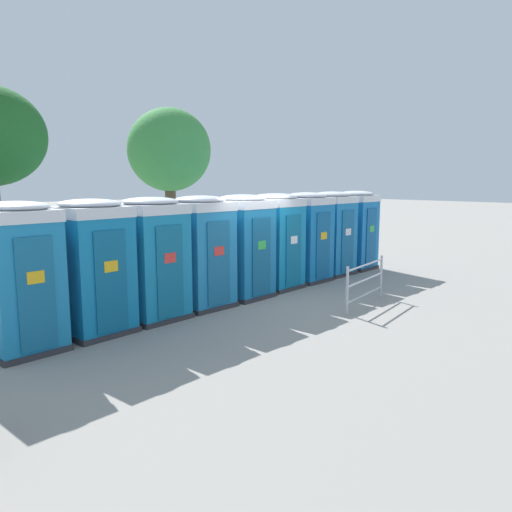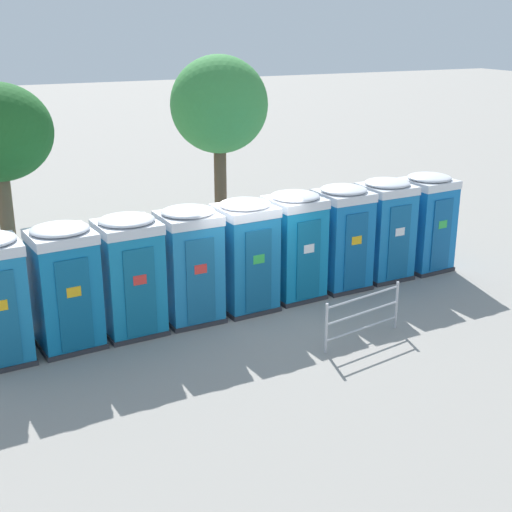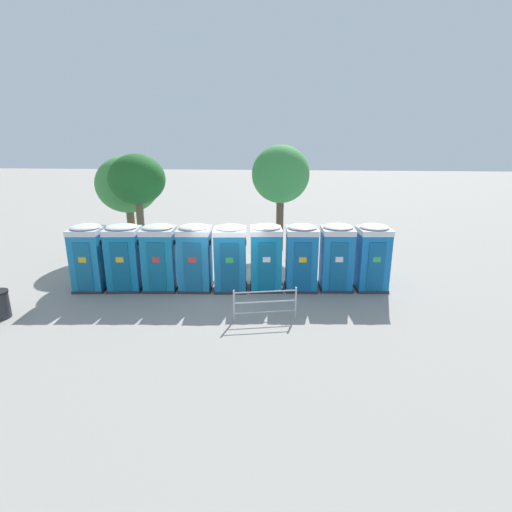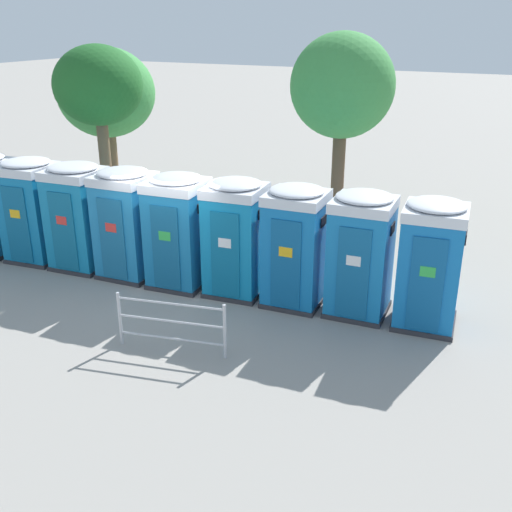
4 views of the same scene
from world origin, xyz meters
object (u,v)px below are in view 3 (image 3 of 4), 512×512
object	(u,v)px
portapotty_7	(336,257)
portapotty_0	(89,257)
portapotty_2	(160,257)
portapotty_8	(372,257)
portapotty_5	(266,257)
portapotty_6	(301,257)
street_tree_0	(281,175)
street_tree_2	(128,185)
event_barrier	(265,303)
portapotty_4	(230,257)
street_tree_1	(137,180)
portapotty_1	(124,257)
portapotty_3	(195,257)

from	to	relation	value
portapotty_7	portapotty_0	bearing A→B (deg)	-174.95
portapotty_2	portapotty_8	xyz separation A→B (m)	(8.05, 0.68, 0.00)
portapotty_2	portapotty_5	bearing A→B (deg)	5.04
portapotty_2	portapotty_6	bearing A→B (deg)	4.72
portapotty_2	street_tree_0	size ratio (longest dim) A/B	0.48
street_tree_2	portapotty_2	bearing A→B (deg)	-58.68
portapotty_0	event_barrier	distance (m)	7.22
portapotty_8	event_barrier	bearing A→B (deg)	-141.69
portapotty_8	portapotty_7	bearing A→B (deg)	-176.50
portapotty_4	portapotty_6	distance (m)	2.69
portapotty_5	portapotty_7	size ratio (longest dim) A/B	1.00
portapotty_2	street_tree_2	world-z (taller)	street_tree_2
street_tree_2	portapotty_8	bearing A→B (deg)	-21.89
street_tree_0	street_tree_1	xyz separation A→B (m)	(-6.39, -2.42, -0.07)
portapotty_5	portapotty_8	xyz separation A→B (m)	(4.03, 0.32, 0.00)
portapotty_1	event_barrier	size ratio (longest dim) A/B	1.26
portapotty_8	portapotty_0	bearing A→B (deg)	-175.14
portapotty_3	portapotty_7	world-z (taller)	same
portapotty_0	street_tree_2	xyz separation A→B (m)	(-0.47, 5.41, 2.11)
portapotty_4	portapotty_5	distance (m)	1.35
portapotty_5	portapotty_1	bearing A→B (deg)	-175.05
portapotty_3	portapotty_6	size ratio (longest dim) A/B	1.00
portapotty_0	portapotty_7	distance (m)	9.43
street_tree_1	street_tree_2	bearing A→B (deg)	124.34
portapotty_1	street_tree_0	world-z (taller)	street_tree_0
portapotty_1	street_tree_1	bearing A→B (deg)	100.12
portapotty_2	street_tree_2	xyz separation A→B (m)	(-3.15, 5.18, 2.11)
portapotty_2	street_tree_1	world-z (taller)	street_tree_1
portapotty_0	street_tree_0	size ratio (longest dim) A/B	0.48
portapotty_4	portapotty_6	xyz separation A→B (m)	(2.68, 0.28, 0.00)
portapotty_0	portapotty_1	distance (m)	1.35
portapotty_4	street_tree_2	world-z (taller)	street_tree_2
portapotty_5	event_barrier	size ratio (longest dim) A/B	1.26
portapotty_6	street_tree_2	world-z (taller)	street_tree_2
portapotty_7	street_tree_1	world-z (taller)	street_tree_1
portapotty_1	portapotty_3	xyz separation A→B (m)	(2.69, 0.21, 0.00)
portapotty_0	portapotty_2	distance (m)	2.69
portapotty_0	street_tree_1	bearing A→B (deg)	79.25
portapotty_2	street_tree_2	distance (m)	6.42
portapotty_8	street_tree_2	size ratio (longest dim) A/B	0.53
portapotty_3	portapotty_8	distance (m)	6.74
portapotty_7	portapotty_8	distance (m)	1.35
event_barrier	portapotty_8	bearing A→B (deg)	38.31
portapotty_8	event_barrier	distance (m)	5.00
portapotty_1	street_tree_1	xyz separation A→B (m)	(-0.64, 3.58, 2.52)
portapotty_7	portapotty_4	bearing A→B (deg)	-173.91
portapotty_7	portapotty_1	bearing A→B (deg)	-175.01
portapotty_3	portapotty_7	distance (m)	5.39
portapotty_6	street_tree_0	bearing A→B (deg)	100.04
portapotty_7	street_tree_1	size ratio (longest dim) A/B	0.51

